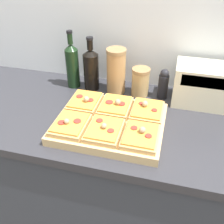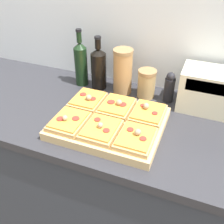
% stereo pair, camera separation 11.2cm
% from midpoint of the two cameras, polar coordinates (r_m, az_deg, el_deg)
% --- Properties ---
extents(wall_back, '(6.00, 0.06, 2.50)m').
position_cam_midpoint_polar(wall_back, '(1.35, 2.79, 20.76)').
color(wall_back, silver).
rests_on(wall_back, ground_plane).
extents(kitchen_counter, '(2.63, 0.67, 0.88)m').
position_cam_midpoint_polar(kitchen_counter, '(1.49, -1.12, -14.67)').
color(kitchen_counter, '#333842').
rests_on(kitchen_counter, ground_plane).
extents(cutting_board, '(0.45, 0.37, 0.04)m').
position_cam_midpoint_polar(cutting_board, '(1.12, -3.25, -2.59)').
color(cutting_board, tan).
rests_on(cutting_board, kitchen_counter).
extents(pizza_slice_back_left, '(0.13, 0.17, 0.05)m').
position_cam_midpoint_polar(pizza_slice_back_left, '(1.21, -8.58, 2.20)').
color(pizza_slice_back_left, tan).
rests_on(pizza_slice_back_left, cutting_board).
extents(pizza_slice_back_center, '(0.13, 0.17, 0.05)m').
position_cam_midpoint_polar(pizza_slice_back_center, '(1.16, -2.01, 1.26)').
color(pizza_slice_back_center, tan).
rests_on(pizza_slice_back_center, cutting_board).
extents(pizza_slice_back_right, '(0.13, 0.17, 0.05)m').
position_cam_midpoint_polar(pizza_slice_back_right, '(1.14, 4.93, 0.25)').
color(pizza_slice_back_right, tan).
rests_on(pizza_slice_back_right, cutting_board).
extents(pizza_slice_front_left, '(0.13, 0.17, 0.05)m').
position_cam_midpoint_polar(pizza_slice_front_left, '(1.08, -12.04, -2.75)').
color(pizza_slice_front_left, tan).
rests_on(pizza_slice_front_left, cutting_board).
extents(pizza_slice_front_center, '(0.13, 0.17, 0.05)m').
position_cam_midpoint_polar(pizza_slice_front_center, '(1.03, -4.77, -4.04)').
color(pizza_slice_front_center, tan).
rests_on(pizza_slice_front_center, cutting_board).
extents(pizza_slice_front_right, '(0.13, 0.17, 0.05)m').
position_cam_midpoint_polar(pizza_slice_front_right, '(1.00, 3.10, -5.34)').
color(pizza_slice_front_right, tan).
rests_on(pizza_slice_front_right, cutting_board).
extents(olive_oil_bottle, '(0.07, 0.07, 0.30)m').
position_cam_midpoint_polar(olive_oil_bottle, '(1.39, -10.93, 10.02)').
color(olive_oil_bottle, black).
rests_on(olive_oil_bottle, kitchen_counter).
extents(wine_bottle, '(0.08, 0.08, 0.28)m').
position_cam_midpoint_polar(wine_bottle, '(1.36, -6.95, 9.32)').
color(wine_bottle, black).
rests_on(wine_bottle, kitchen_counter).
extents(grain_jar_tall, '(0.10, 0.10, 0.23)m').
position_cam_midpoint_polar(grain_jar_tall, '(1.32, -1.55, 8.84)').
color(grain_jar_tall, '#AD7F4C').
rests_on(grain_jar_tall, kitchen_counter).
extents(grain_jar_short, '(0.09, 0.09, 0.14)m').
position_cam_midpoint_polar(grain_jar_short, '(1.31, 3.79, 6.52)').
color(grain_jar_short, tan).
rests_on(grain_jar_short, kitchen_counter).
extents(pepper_mill, '(0.05, 0.05, 0.15)m').
position_cam_midpoint_polar(pepper_mill, '(1.30, 8.70, 5.94)').
color(pepper_mill, black).
rests_on(pepper_mill, kitchen_counter).
extents(toaster_oven, '(0.30, 0.17, 0.19)m').
position_cam_midpoint_polar(toaster_oven, '(1.29, 17.11, 5.56)').
color(toaster_oven, beige).
rests_on(toaster_oven, kitchen_counter).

